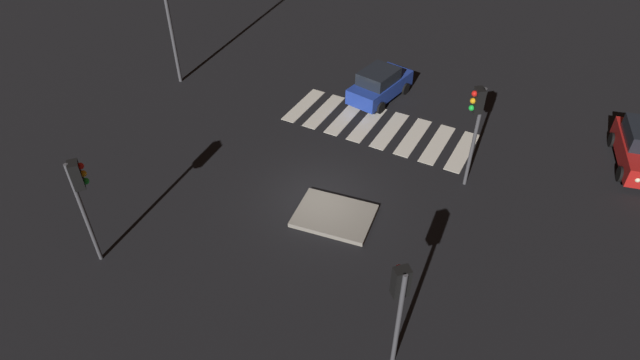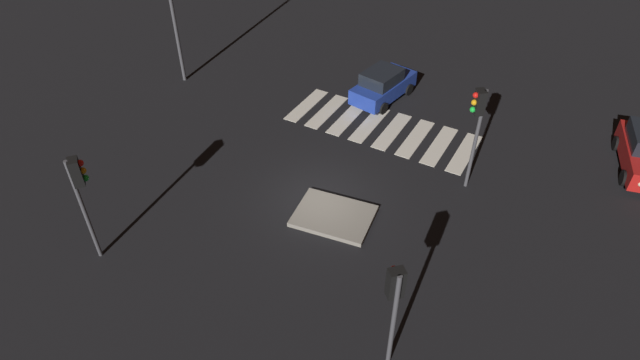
% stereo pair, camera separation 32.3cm
% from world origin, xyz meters
% --- Properties ---
extents(ground_plane, '(80.00, 80.00, 0.00)m').
position_xyz_m(ground_plane, '(0.00, 0.00, 0.00)').
color(ground_plane, black).
extents(traffic_island, '(3.18, 2.55, 0.18)m').
position_xyz_m(traffic_island, '(-0.97, 0.66, 0.09)').
color(traffic_island, gray).
rests_on(traffic_island, ground).
extents(car_blue, '(2.24, 3.92, 1.63)m').
position_xyz_m(car_blue, '(1.03, -8.15, 0.80)').
color(car_blue, '#1E389E').
rests_on(car_blue, ground).
extents(traffic_light_west, '(0.54, 0.54, 3.82)m').
position_xyz_m(traffic_light_west, '(-5.15, 5.13, 2.89)').
color(traffic_light_west, '#47474C').
rests_on(traffic_light_west, ground).
extents(traffic_light_south, '(0.53, 0.54, 4.45)m').
position_xyz_m(traffic_light_south, '(-4.63, -3.58, 3.37)').
color(traffic_light_south, '#47474C').
rests_on(traffic_light_south, ground).
extents(traffic_light_north, '(0.54, 0.53, 4.19)m').
position_xyz_m(traffic_light_north, '(5.21, 6.27, 3.18)').
color(traffic_light_north, '#47474C').
rests_on(traffic_light_north, ground).
extents(crosswalk_near, '(8.75, 3.20, 0.02)m').
position_xyz_m(crosswalk_near, '(0.00, -5.76, 0.01)').
color(crosswalk_near, silver).
rests_on(crosswalk_near, ground).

